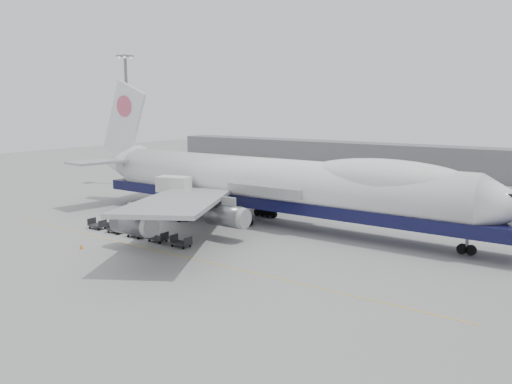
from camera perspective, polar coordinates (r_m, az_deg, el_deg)
The scene contains 12 objects.
ground at distance 58.48m, azimuth -4.69°, elevation -5.84°, with size 260.00×260.00×0.00m, color gray.
apron_line at distance 54.18m, azimuth -8.76°, elevation -7.19°, with size 60.00×0.15×0.01m, color gold.
hangar at distance 122.90m, azimuth 12.77°, elevation 3.86°, with size 110.00×8.00×7.00m, color slate.
floodlight_mast at distance 103.04m, azimuth -14.48°, elevation 8.69°, with size 2.40×2.40×25.43m.
airliner at distance 66.42m, azimuth 2.28°, elevation 1.04°, with size 67.00×55.30×19.98m.
catering_truck at distance 70.63m, azimuth -9.33°, elevation -0.35°, with size 5.31×4.34×6.06m.
traffic_cone at distance 59.27m, azimuth -19.35°, elevation -5.90°, with size 0.38×0.38×0.55m.
dolly_0 at distance 67.96m, azimuth -17.69°, elevation -3.60°, with size 2.30×1.35×1.30m.
dolly_1 at distance 65.12m, azimuth -15.70°, elevation -4.07°, with size 2.30×1.35×1.30m.
dolly_2 at distance 62.37m, azimuth -13.53°, elevation -4.58°, with size 2.30×1.35×1.30m.
dolly_3 at distance 59.73m, azimuth -11.16°, elevation -5.13°, with size 2.30×1.35×1.30m.
dolly_4 at distance 57.20m, azimuth -8.57°, elevation -5.73°, with size 2.30×1.35×1.30m.
Camera 1 is at (36.01, -43.30, 15.75)m, focal length 35.00 mm.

